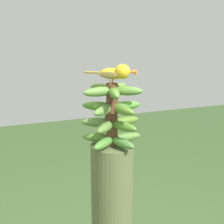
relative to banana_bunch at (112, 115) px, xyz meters
name	(u,v)px	position (x,y,z in m)	size (l,w,h in m)	color
banana_bunch	(112,115)	(0.00, 0.00, 0.00)	(0.28, 0.28, 0.29)	brown
perched_bird	(116,73)	(-0.01, 0.02, 0.19)	(0.20, 0.16, 0.09)	#C68933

